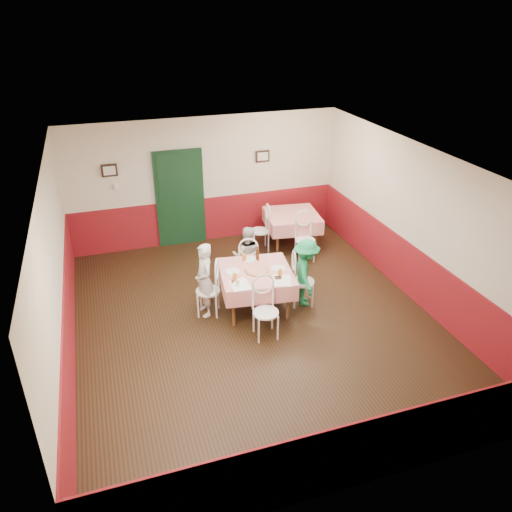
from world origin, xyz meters
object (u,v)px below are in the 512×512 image
object	(u,v)px
chair_left	(208,291)
pizza	(257,271)
glass_b	(280,273)
beer_bottle	(257,254)
chair_right	(303,282)
chair_near	(266,313)
chair_second_a	(260,231)
glass_a	(235,277)
glass_c	(244,257)
wallet	(278,278)
diner_far	(247,256)
second_table	(292,230)
chair_far	(248,264)
diner_right	(306,273)
chair_second_b	(305,240)
diner_left	(204,280)
main_table	(256,290)

from	to	relation	value
chair_left	pizza	bearing A→B (deg)	102.13
glass_b	beer_bottle	size ratio (longest dim) A/B	0.53
glass_b	chair_right	bearing A→B (deg)	20.01
chair_near	chair_second_a	xyz separation A→B (m)	(0.93, 3.05, 0.00)
glass_a	glass_c	size ratio (longest dim) A/B	0.98
wallet	diner_far	distance (m)	1.27
second_table	chair_far	xyz separation A→B (m)	(-1.46, -1.37, 0.08)
glass_b	glass_c	xyz separation A→B (m)	(-0.41, 0.72, 0.01)
chair_right	diner_far	xyz separation A→B (m)	(-0.73, 1.00, 0.15)
chair_left	beer_bottle	xyz separation A→B (m)	(1.00, 0.28, 0.43)
chair_second_a	diner_right	distance (m)	2.34
glass_b	glass_c	size ratio (longest dim) A/B	0.92
chair_near	chair_second_b	distance (m)	2.85
glass_b	chair_second_a	bearing A→B (deg)	79.09
chair_second_b	second_table	bearing A→B (deg)	97.30
pizza	diner_far	distance (m)	0.94
chair_near	chair_second_a	world-z (taller)	same
diner_far	pizza	bearing A→B (deg)	103.87
glass_c	diner_right	xyz separation A→B (m)	(0.97, -0.54, -0.20)
diner_right	chair_second_b	bearing A→B (deg)	-8.40
beer_bottle	diner_left	xyz separation A→B (m)	(-1.05, -0.27, -0.21)
glass_b	diner_right	xyz separation A→B (m)	(0.56, 0.18, -0.19)
chair_far	chair_near	bearing A→B (deg)	95.02
chair_near	beer_bottle	bearing A→B (deg)	80.91
chair_second_b	wallet	world-z (taller)	chair_second_b
chair_near	chair_right	bearing A→B (deg)	40.55
glass_b	wallet	bearing A→B (deg)	-134.99
chair_right	glass_a	size ratio (longest dim) A/B	6.85
glass_b	glass_c	distance (m)	0.83
beer_bottle	chair_far	bearing A→B (deg)	95.44
beer_bottle	main_table	bearing A→B (deg)	-111.58
second_table	chair_far	distance (m)	2.00
chair_second_b	diner_right	world-z (taller)	diner_right
glass_b	wallet	size ratio (longest dim) A/B	1.13
chair_second_b	diner_right	distance (m)	1.73
chair_right	beer_bottle	distance (m)	0.95
wallet	diner_right	distance (m)	0.68
second_table	chair_right	world-z (taller)	chair_right
second_table	glass_c	bearing A→B (deg)	-132.69
chair_near	second_table	bearing A→B (deg)	64.26
main_table	chair_far	xyz separation A→B (m)	(0.11, 0.84, 0.08)
chair_near	diner_far	xyz separation A→B (m)	(0.23, 1.74, 0.15)
beer_bottle	diner_right	bearing A→B (deg)	-34.45
glass_a	chair_right	bearing A→B (deg)	4.16
chair_near	beer_bottle	world-z (taller)	beer_bottle
chair_far	glass_a	size ratio (longest dim) A/B	6.85
second_table	glass_a	xyz separation A→B (m)	(-2.01, -2.41, 0.45)
chair_left	glass_b	distance (m)	1.30
glass_a	diner_right	world-z (taller)	diner_right
beer_bottle	wallet	bearing A→B (deg)	-81.06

